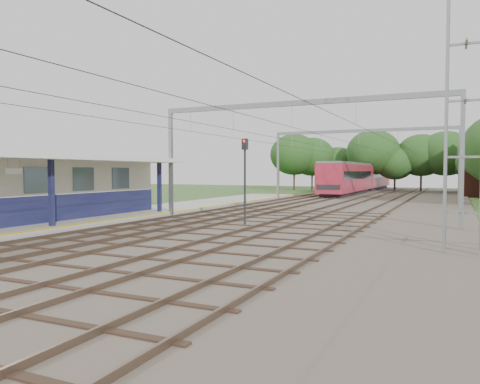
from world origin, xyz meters
The scene contains 12 objects.
ground centered at (0.00, 0.00, 0.00)m, with size 160.00×160.00×0.00m, color #2D4C1E.
ballast_bed centered at (4.00, 30.00, 0.05)m, with size 18.00×90.00×0.10m, color #473D33.
platform centered at (-7.50, 14.00, 0.17)m, with size 5.00×52.00×0.35m, color gray.
yellow_stripe centered at (-5.25, 14.00, 0.35)m, with size 0.45×52.00×0.01m, color yellow.
station_building centered at (-8.88, 7.00, 2.04)m, with size 3.41×18.00×3.40m.
canopy centered at (-7.77, 6.00, 3.64)m, with size 6.40×20.00×3.44m.
rail_tracks centered at (1.50, 30.00, 0.18)m, with size 11.80×88.00×0.15m.
catenary_system centered at (3.39, 25.28, 5.51)m, with size 17.22×88.00×7.00m.
lattice_pylon centered at (12.00, 8.00, 6.00)m, with size 1.30×1.30×12.00m.
tree_band centered at (3.84, 57.12, 4.92)m, with size 31.72×30.88×8.82m.
train centered at (-0.50, 56.93, 2.21)m, with size 3.02×37.63×3.96m.
signal_post centered at (1.35, 12.57, 3.09)m, with size 0.37×0.33×4.75m.
Camera 1 is at (11.77, -10.54, 2.99)m, focal length 35.00 mm.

